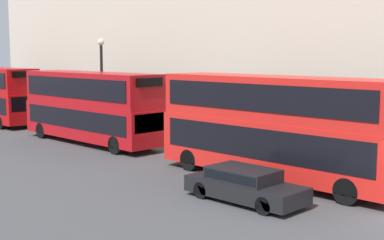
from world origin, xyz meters
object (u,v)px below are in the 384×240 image
object	(u,v)px
bus_second_in_queue	(91,104)
pedestrian	(65,117)
car_dark_sedan	(245,184)
bus_leading	(276,124)

from	to	relation	value
bus_second_in_queue	pedestrian	size ratio (longest dim) A/B	6.14
car_dark_sedan	pedestrian	size ratio (longest dim) A/B	2.57
bus_leading	bus_second_in_queue	xyz separation A→B (m)	(0.00, 13.56, -0.10)
bus_second_in_queue	car_dark_sedan	xyz separation A→B (m)	(-3.40, -14.69, -1.69)
car_dark_sedan	bus_second_in_queue	bearing A→B (deg)	76.97
bus_second_in_queue	pedestrian	xyz separation A→B (m)	(2.22, 6.53, -1.53)
bus_leading	pedestrian	bearing A→B (deg)	83.71
bus_leading	pedestrian	world-z (taller)	bus_leading
car_dark_sedan	pedestrian	bearing A→B (deg)	75.18
bus_leading	car_dark_sedan	bearing A→B (deg)	-161.58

